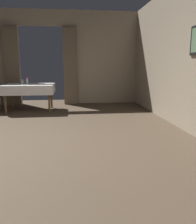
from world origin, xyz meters
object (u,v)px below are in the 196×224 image
object	(u,v)px
plate_mid_c	(24,85)
plate_mid_b	(42,84)
glass_mid_d	(22,82)
dining_table_mid	(29,87)
flower_vase_mid	(27,80)

from	to	relation	value
plate_mid_c	plate_mid_b	bearing A→B (deg)	36.17
plate_mid_b	glass_mid_d	bearing A→B (deg)	163.63
dining_table_mid	plate_mid_b	bearing A→B (deg)	14.97
dining_table_mid	glass_mid_d	distance (m)	0.38
flower_vase_mid	plate_mid_c	bearing A→B (deg)	-95.41
dining_table_mid	plate_mid_c	size ratio (longest dim) A/B	6.90
dining_table_mid	plate_mid_c	xyz separation A→B (m)	(-0.08, -0.22, 0.10)
flower_vase_mid	plate_mid_b	distance (m)	0.42
plate_mid_b	glass_mid_d	distance (m)	0.60
flower_vase_mid	plate_mid_b	xyz separation A→B (m)	(0.40, 0.04, -0.11)
dining_table_mid	flower_vase_mid	size ratio (longest dim) A/B	6.71
dining_table_mid	flower_vase_mid	distance (m)	0.22
flower_vase_mid	glass_mid_d	bearing A→B (deg)	129.97
glass_mid_d	dining_table_mid	bearing A→B (deg)	-48.84
flower_vase_mid	plate_mid_b	bearing A→B (deg)	5.41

